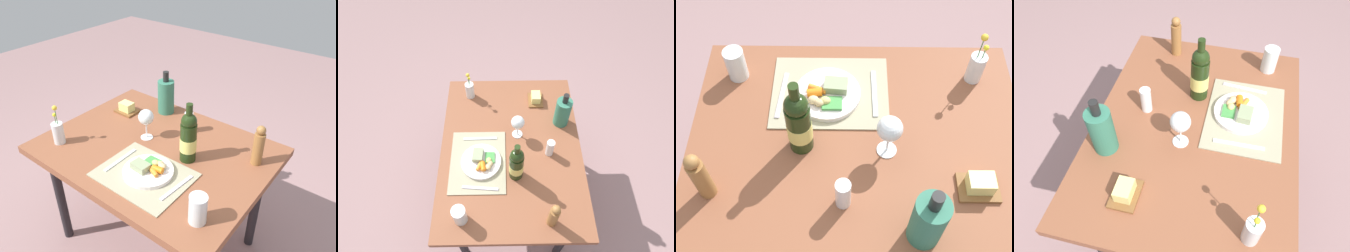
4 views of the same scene
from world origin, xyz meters
TOP-DOWN VIEW (x-y plane):
  - ground_plane at (0.00, 0.00)m, footprint 8.00×8.00m
  - dining_table at (0.00, 0.00)m, footprint 1.14×0.86m
  - placemat at (0.10, -0.20)m, footprint 0.42×0.33m
  - dinner_plate at (0.11, -0.18)m, footprint 0.24×0.24m
  - fork at (-0.06, -0.19)m, footprint 0.02×0.21m
  - knife at (0.27, -0.18)m, footprint 0.03×0.21m
  - butter_dish at (-0.37, 0.18)m, footprint 0.13×0.10m
  - cooler_bottle at (-0.19, 0.33)m, footprint 0.10×0.10m
  - salt_shaker at (0.05, 0.23)m, footprint 0.05×0.05m
  - wine_glass at (-0.10, 0.04)m, footprint 0.08×0.08m
  - flower_vase at (-0.43, -0.27)m, footprint 0.06×0.06m
  - pepper_mill at (0.46, 0.20)m, footprint 0.05×0.05m
  - water_tumbler at (0.44, -0.28)m, footprint 0.07×0.07m
  - wine_bottle at (0.19, 0.02)m, footprint 0.08×0.08m

SIDE VIEW (x-z plane):
  - ground_plane at x=0.00m, z-range 0.00..0.00m
  - dining_table at x=0.00m, z-range 0.28..0.98m
  - placemat at x=0.10m, z-range 0.70..0.71m
  - fork at x=-0.06m, z-range 0.71..0.71m
  - knife at x=0.27m, z-range 0.71..0.71m
  - dinner_plate at x=0.11m, z-range 0.70..0.75m
  - butter_dish at x=-0.37m, z-range 0.70..0.76m
  - water_tumbler at x=0.44m, z-range 0.69..0.82m
  - salt_shaker at x=0.05m, z-range 0.70..0.82m
  - flower_vase at x=-0.43m, z-range 0.66..0.88m
  - pepper_mill at x=0.46m, z-range 0.70..0.91m
  - cooler_bottle at x=-0.19m, z-range 0.68..0.94m
  - wine_glass at x=-0.10m, z-range 0.74..0.91m
  - wine_bottle at x=0.19m, z-range 0.67..0.98m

